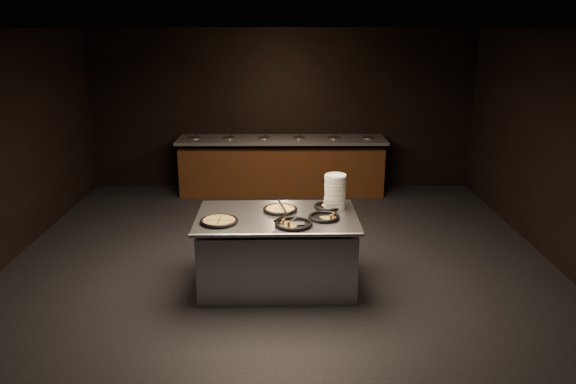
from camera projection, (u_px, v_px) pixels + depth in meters
name	position (u px, v px, depth m)	size (l,w,h in m)	color
room	(280.00, 161.00, 6.42)	(7.02, 8.02, 2.92)	black
salad_bar	(282.00, 169.00, 10.12)	(3.70, 0.83, 1.18)	#502C12
serving_counter	(277.00, 252.00, 6.50)	(1.84, 1.19, 0.87)	#B1B3B8
plate_stack	(335.00, 192.00, 6.57)	(0.25, 0.25, 0.40)	silver
pan_veggie_whole	(219.00, 221.00, 6.13)	(0.42, 0.42, 0.04)	black
pan_cheese_whole	(280.00, 209.00, 6.52)	(0.40, 0.40, 0.04)	black
pan_cheese_slices_a	(328.00, 206.00, 6.62)	(0.34, 0.34, 0.04)	black
pan_cheese_slices_b	(294.00, 224.00, 6.05)	(0.41, 0.41, 0.04)	black
pan_veggie_slices	(324.00, 217.00, 6.26)	(0.36, 0.36, 0.04)	black
server_left	(280.00, 208.00, 6.35)	(0.26, 0.30, 0.18)	#B1B3B8
server_right	(288.00, 218.00, 6.02)	(0.34, 0.10, 0.16)	#B1B3B8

